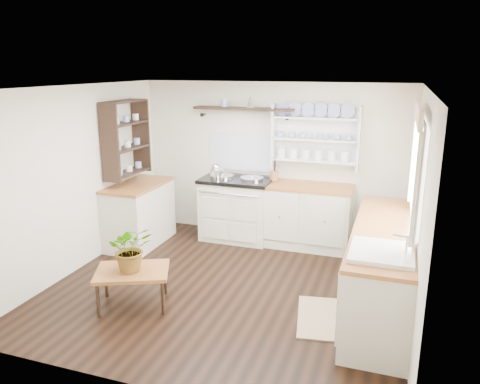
% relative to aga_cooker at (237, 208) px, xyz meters
% --- Properties ---
extents(floor, '(4.00, 3.80, 0.01)m').
position_rel_aga_cooker_xyz_m(floor, '(0.44, -1.57, -0.47)').
color(floor, black).
rests_on(floor, ground).
extents(wall_back, '(4.00, 0.02, 2.30)m').
position_rel_aga_cooker_xyz_m(wall_back, '(0.44, 0.33, 0.68)').
color(wall_back, '#EDE6CD').
rests_on(wall_back, ground).
extents(wall_right, '(0.02, 3.80, 2.30)m').
position_rel_aga_cooker_xyz_m(wall_right, '(2.44, -1.57, 0.68)').
color(wall_right, '#EDE6CD').
rests_on(wall_right, ground).
extents(wall_left, '(0.02, 3.80, 2.30)m').
position_rel_aga_cooker_xyz_m(wall_left, '(-1.56, -1.57, 0.68)').
color(wall_left, '#EDE6CD').
rests_on(wall_left, ground).
extents(ceiling, '(4.00, 3.80, 0.01)m').
position_rel_aga_cooker_xyz_m(ceiling, '(0.44, -1.57, 1.83)').
color(ceiling, white).
rests_on(ceiling, wall_back).
extents(window, '(0.08, 1.55, 1.22)m').
position_rel_aga_cooker_xyz_m(window, '(2.39, -1.42, 1.09)').
color(window, white).
rests_on(window, wall_right).
extents(aga_cooker, '(1.04, 0.72, 0.96)m').
position_rel_aga_cooker_xyz_m(aga_cooker, '(0.00, 0.00, 0.00)').
color(aga_cooker, beige).
rests_on(aga_cooker, floor).
extents(back_cabinets, '(1.27, 0.63, 0.90)m').
position_rel_aga_cooker_xyz_m(back_cabinets, '(1.04, 0.03, -0.01)').
color(back_cabinets, beige).
rests_on(back_cabinets, floor).
extents(right_cabinets, '(0.62, 2.43, 0.90)m').
position_rel_aga_cooker_xyz_m(right_cabinets, '(2.14, -1.47, -0.01)').
color(right_cabinets, beige).
rests_on(right_cabinets, floor).
extents(belfast_sink, '(0.55, 0.60, 0.45)m').
position_rel_aga_cooker_xyz_m(belfast_sink, '(2.14, -2.22, 0.33)').
color(belfast_sink, white).
rests_on(belfast_sink, right_cabinets).
extents(left_cabinets, '(0.62, 1.13, 0.90)m').
position_rel_aga_cooker_xyz_m(left_cabinets, '(-1.26, -0.67, -0.01)').
color(left_cabinets, beige).
rests_on(left_cabinets, floor).
extents(plate_rack, '(1.20, 0.22, 0.90)m').
position_rel_aga_cooker_xyz_m(plate_rack, '(1.09, 0.29, 1.08)').
color(plate_rack, white).
rests_on(plate_rack, wall_back).
extents(high_shelf, '(1.50, 0.29, 0.16)m').
position_rel_aga_cooker_xyz_m(high_shelf, '(0.04, 0.21, 1.44)').
color(high_shelf, black).
rests_on(high_shelf, wall_back).
extents(left_shelving, '(0.28, 0.80, 1.05)m').
position_rel_aga_cooker_xyz_m(left_shelving, '(-1.40, -0.67, 1.08)').
color(left_shelving, black).
rests_on(left_shelving, wall_left).
extents(kettle, '(0.18, 0.18, 0.22)m').
position_rel_aga_cooker_xyz_m(kettle, '(-0.28, -0.12, 0.57)').
color(kettle, silver).
rests_on(kettle, aga_cooker).
extents(utensil_crock, '(0.12, 0.12, 0.14)m').
position_rel_aga_cooker_xyz_m(utensil_crock, '(0.53, 0.11, 0.51)').
color(utensil_crock, '#9A5738').
rests_on(utensil_crock, back_cabinets).
extents(center_table, '(0.92, 0.81, 0.41)m').
position_rel_aga_cooker_xyz_m(center_table, '(-0.38, -2.31, -0.11)').
color(center_table, brown).
rests_on(center_table, floor).
extents(potted_plant, '(0.59, 0.58, 0.50)m').
position_rel_aga_cooker_xyz_m(potted_plant, '(-0.38, -2.31, 0.19)').
color(potted_plant, '#3F7233').
rests_on(potted_plant, center_table).
extents(floor_rug, '(0.69, 0.93, 0.02)m').
position_rel_aga_cooker_xyz_m(floor_rug, '(1.63, -1.92, -0.46)').
color(floor_rug, '#83654C').
rests_on(floor_rug, floor).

